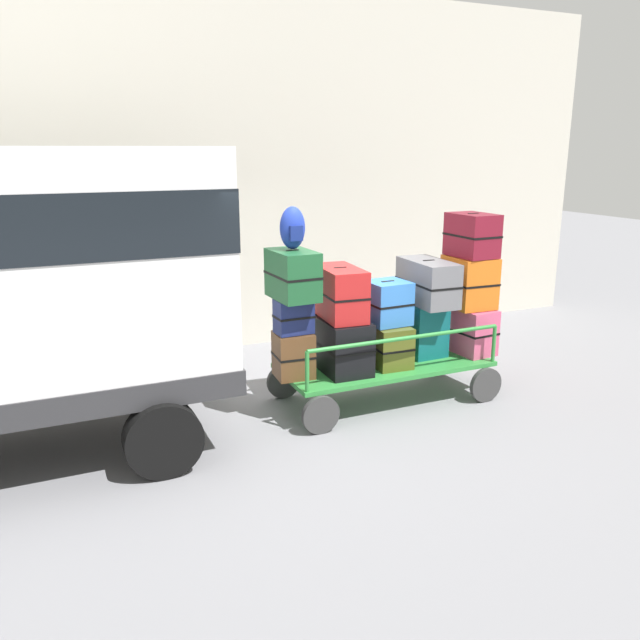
% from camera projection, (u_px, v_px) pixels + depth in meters
% --- Properties ---
extents(ground_plane, '(40.00, 40.00, 0.00)m').
position_uv_depth(ground_plane, '(314.00, 407.00, 7.28)').
color(ground_plane, gray).
extents(building_wall, '(12.00, 0.38, 5.00)m').
position_uv_depth(building_wall, '(237.00, 174.00, 9.02)').
color(building_wall, beige).
rests_on(building_wall, ground).
extents(luggage_cart, '(2.51, 1.13, 0.46)m').
position_uv_depth(luggage_cart, '(384.00, 369.00, 7.39)').
color(luggage_cart, '#2D8438').
rests_on(luggage_cart, ground).
extents(cart_railing, '(2.39, 0.99, 0.45)m').
position_uv_depth(cart_railing, '(385.00, 332.00, 7.27)').
color(cart_railing, '#2D8438').
rests_on(cart_railing, luggage_cart).
extents(suitcase_left_bottom, '(0.43, 0.41, 0.50)m').
position_uv_depth(suitcase_left_bottom, '(293.00, 355.00, 6.86)').
color(suitcase_left_bottom, brown).
rests_on(suitcase_left_bottom, luggage_cart).
extents(suitcase_left_middle, '(0.40, 0.27, 0.37)m').
position_uv_depth(suitcase_left_middle, '(294.00, 316.00, 6.73)').
color(suitcase_left_middle, navy).
rests_on(suitcase_left_middle, suitcase_left_bottom).
extents(suitcase_left_top, '(0.43, 0.66, 0.51)m').
position_uv_depth(suitcase_left_top, '(293.00, 275.00, 6.62)').
color(suitcase_left_top, '#194C28').
rests_on(suitcase_left_top, suitcase_left_middle).
extents(suitcase_midleft_bottom, '(0.51, 0.82, 0.59)m').
position_uv_depth(suitcase_midleft_bottom, '(341.00, 344.00, 7.07)').
color(suitcase_midleft_bottom, black).
rests_on(suitcase_midleft_bottom, luggage_cart).
extents(suitcase_midleft_middle, '(0.47, 0.81, 0.57)m').
position_uv_depth(suitcase_midleft_middle, '(340.00, 293.00, 6.94)').
color(suitcase_midleft_middle, '#B21E1E').
rests_on(suitcase_midleft_middle, suitcase_midleft_bottom).
extents(suitcase_center_bottom, '(0.44, 0.68, 0.48)m').
position_uv_depth(suitcase_center_bottom, '(386.00, 344.00, 7.28)').
color(suitcase_center_bottom, '#4C5119').
rests_on(suitcase_center_bottom, luggage_cart).
extents(suitcase_center_middle, '(0.47, 0.47, 0.49)m').
position_uv_depth(suitcase_center_middle, '(387.00, 303.00, 7.16)').
color(suitcase_center_middle, '#3372C6').
rests_on(suitcase_center_middle, suitcase_center_bottom).
extents(suitcase_midright_bottom, '(0.46, 0.30, 0.64)m').
position_uv_depth(suitcase_midright_bottom, '(428.00, 331.00, 7.49)').
color(suitcase_midright_bottom, '#0F5960').
rests_on(suitcase_midright_bottom, luggage_cart).
extents(suitcase_midright_middle, '(0.45, 0.86, 0.51)m').
position_uv_depth(suitcase_midright_middle, '(428.00, 282.00, 7.38)').
color(suitcase_midright_middle, slate).
rests_on(suitcase_midright_middle, suitcase_midright_bottom).
extents(suitcase_right_bottom, '(0.47, 0.83, 0.55)m').
position_uv_depth(suitcase_right_bottom, '(465.00, 328.00, 7.77)').
color(suitcase_right_bottom, '#CC4C72').
rests_on(suitcase_right_bottom, luggage_cart).
extents(suitcase_right_middle, '(0.50, 0.60, 0.61)m').
position_uv_depth(suitcase_right_middle, '(469.00, 282.00, 7.59)').
color(suitcase_right_middle, orange).
rests_on(suitcase_right_middle, suitcase_right_bottom).
extents(suitcase_right_top, '(0.43, 0.60, 0.51)m').
position_uv_depth(suitcase_right_top, '(472.00, 235.00, 7.44)').
color(suitcase_right_top, maroon).
rests_on(suitcase_right_top, suitcase_right_middle).
extents(backpack, '(0.27, 0.22, 0.44)m').
position_uv_depth(backpack, '(293.00, 228.00, 6.54)').
color(backpack, navy).
rests_on(backpack, suitcase_left_top).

